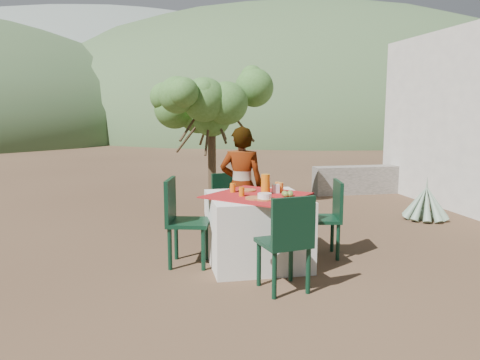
{
  "coord_description": "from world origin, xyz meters",
  "views": [
    {
      "loc": [
        -0.89,
        -5.22,
        1.67
      ],
      "look_at": [
        0.14,
        0.01,
        0.87
      ],
      "focal_mm": 35.0,
      "sensor_mm": 36.0,
      "label": 1
    }
  ],
  "objects_px": {
    "person": "(242,186)",
    "table": "(257,229)",
    "shrub_tree": "(215,112)",
    "chair_far": "(229,202)",
    "chair_left": "(181,217)",
    "juice_pitcher": "(266,184)",
    "chair_right": "(328,215)",
    "agave": "(426,203)",
    "chair_near": "(287,239)"
  },
  "relations": [
    {
      "from": "person",
      "to": "table",
      "type": "bearing_deg",
      "value": 110.81
    },
    {
      "from": "table",
      "to": "shrub_tree",
      "type": "bearing_deg",
      "value": 90.99
    },
    {
      "from": "chair_far",
      "to": "chair_left",
      "type": "relative_size",
      "value": 0.89
    },
    {
      "from": "juice_pitcher",
      "to": "chair_left",
      "type": "bearing_deg",
      "value": 174.67
    },
    {
      "from": "table",
      "to": "chair_right",
      "type": "xyz_separation_m",
      "value": [
        0.85,
        0.09,
        0.11
      ]
    },
    {
      "from": "chair_far",
      "to": "agave",
      "type": "bearing_deg",
      "value": -10.15
    },
    {
      "from": "table",
      "to": "juice_pitcher",
      "type": "height_order",
      "value": "juice_pitcher"
    },
    {
      "from": "table",
      "to": "shrub_tree",
      "type": "relative_size",
      "value": 0.63
    },
    {
      "from": "chair_far",
      "to": "shrub_tree",
      "type": "bearing_deg",
      "value": 71.07
    },
    {
      "from": "chair_left",
      "to": "juice_pitcher",
      "type": "height_order",
      "value": "juice_pitcher"
    },
    {
      "from": "chair_left",
      "to": "shrub_tree",
      "type": "bearing_deg",
      "value": -1.44
    },
    {
      "from": "chair_right",
      "to": "agave",
      "type": "xyz_separation_m",
      "value": [
        2.15,
        1.41,
        -0.24
      ]
    },
    {
      "from": "table",
      "to": "shrub_tree",
      "type": "distance_m",
      "value": 3.08
    },
    {
      "from": "chair_right",
      "to": "shrub_tree",
      "type": "bearing_deg",
      "value": -150.7
    },
    {
      "from": "juice_pitcher",
      "to": "chair_near",
      "type": "bearing_deg",
      "value": -91.25
    },
    {
      "from": "table",
      "to": "chair_right",
      "type": "height_order",
      "value": "chair_right"
    },
    {
      "from": "chair_near",
      "to": "chair_right",
      "type": "height_order",
      "value": "chair_near"
    },
    {
      "from": "chair_left",
      "to": "agave",
      "type": "relative_size",
      "value": 1.27
    },
    {
      "from": "juice_pitcher",
      "to": "table",
      "type": "bearing_deg",
      "value": -170.11
    },
    {
      "from": "table",
      "to": "chair_left",
      "type": "relative_size",
      "value": 1.38
    },
    {
      "from": "table",
      "to": "agave",
      "type": "relative_size",
      "value": 1.75
    },
    {
      "from": "chair_near",
      "to": "juice_pitcher",
      "type": "height_order",
      "value": "juice_pitcher"
    },
    {
      "from": "chair_near",
      "to": "chair_right",
      "type": "distance_m",
      "value": 1.24
    },
    {
      "from": "person",
      "to": "agave",
      "type": "xyz_separation_m",
      "value": [
        3.03,
        0.76,
        -0.49
      ]
    },
    {
      "from": "chair_right",
      "to": "person",
      "type": "xyz_separation_m",
      "value": [
        -0.88,
        0.65,
        0.25
      ]
    },
    {
      "from": "chair_left",
      "to": "chair_far",
      "type": "bearing_deg",
      "value": -19.58
    },
    {
      "from": "chair_far",
      "to": "agave",
      "type": "distance_m",
      "value": 3.15
    },
    {
      "from": "chair_left",
      "to": "juice_pitcher",
      "type": "distance_m",
      "value": 0.98
    },
    {
      "from": "chair_near",
      "to": "juice_pitcher",
      "type": "relative_size",
      "value": 4.18
    },
    {
      "from": "person",
      "to": "chair_near",
      "type": "bearing_deg",
      "value": 112.78
    },
    {
      "from": "chair_right",
      "to": "chair_far",
      "type": "bearing_deg",
      "value": -126.41
    },
    {
      "from": "chair_left",
      "to": "chair_right",
      "type": "bearing_deg",
      "value": -76.41
    },
    {
      "from": "person",
      "to": "shrub_tree",
      "type": "xyz_separation_m",
      "value": [
        -0.03,
        2.09,
        0.89
      ]
    },
    {
      "from": "table",
      "to": "chair_near",
      "type": "bearing_deg",
      "value": -84.72
    },
    {
      "from": "person",
      "to": "juice_pitcher",
      "type": "relative_size",
      "value": 6.73
    },
    {
      "from": "chair_right",
      "to": "agave",
      "type": "relative_size",
      "value": 1.18
    },
    {
      "from": "shrub_tree",
      "to": "juice_pitcher",
      "type": "bearing_deg",
      "value": -86.95
    },
    {
      "from": "agave",
      "to": "juice_pitcher",
      "type": "relative_size",
      "value": 3.39
    },
    {
      "from": "chair_left",
      "to": "juice_pitcher",
      "type": "xyz_separation_m",
      "value": [
        0.91,
        -0.08,
        0.35
      ]
    },
    {
      "from": "chair_far",
      "to": "chair_left",
      "type": "distance_m",
      "value": 1.25
    },
    {
      "from": "chair_far",
      "to": "shrub_tree",
      "type": "xyz_separation_m",
      "value": [
        0.07,
        1.68,
        1.17
      ]
    },
    {
      "from": "shrub_tree",
      "to": "agave",
      "type": "xyz_separation_m",
      "value": [
        3.06,
        -1.32,
        -1.38
      ]
    },
    {
      "from": "table",
      "to": "agave",
      "type": "distance_m",
      "value": 3.36
    },
    {
      "from": "chair_right",
      "to": "agave",
      "type": "height_order",
      "value": "chair_right"
    },
    {
      "from": "chair_right",
      "to": "agave",
      "type": "bearing_deg",
      "value": 134.26
    },
    {
      "from": "table",
      "to": "agave",
      "type": "xyz_separation_m",
      "value": [
        3.01,
        1.5,
        -0.13
      ]
    },
    {
      "from": "person",
      "to": "agave",
      "type": "height_order",
      "value": "person"
    },
    {
      "from": "chair_left",
      "to": "chair_right",
      "type": "relative_size",
      "value": 1.08
    },
    {
      "from": "table",
      "to": "chair_left",
      "type": "distance_m",
      "value": 0.83
    },
    {
      "from": "shrub_tree",
      "to": "chair_left",
      "type": "bearing_deg",
      "value": -105.62
    }
  ]
}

